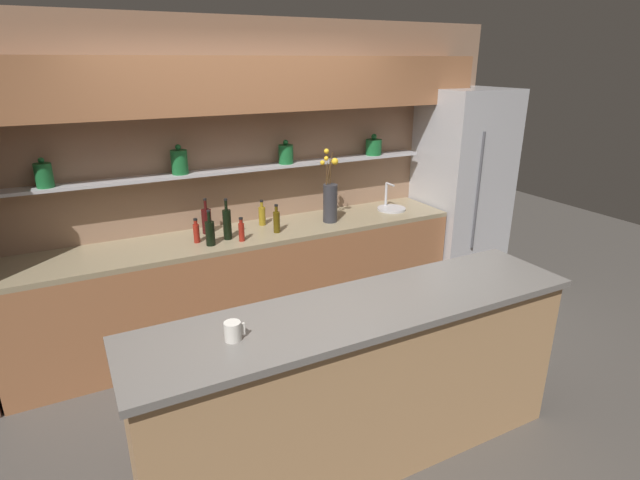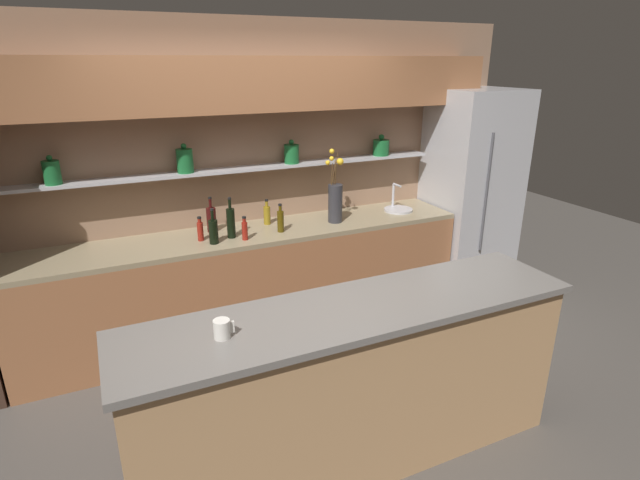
{
  "view_description": "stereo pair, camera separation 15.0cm",
  "coord_description": "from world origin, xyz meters",
  "px_view_note": "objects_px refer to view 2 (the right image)",
  "views": [
    {
      "loc": [
        -1.32,
        -2.5,
        2.27
      ],
      "look_at": [
        0.18,
        0.38,
        1.09
      ],
      "focal_mm": 28.0,
      "sensor_mm": 36.0,
      "label": 1
    },
    {
      "loc": [
        -1.19,
        -2.57,
        2.27
      ],
      "look_at": [
        0.18,
        0.38,
        1.09
      ],
      "focal_mm": 28.0,
      "sensor_mm": 36.0,
      "label": 2
    }
  ],
  "objects_px": {
    "bottle_wine_6": "(211,219)",
    "bottle_oil_3": "(267,214)",
    "sink_fixture": "(398,208)",
    "bottle_sauce_5": "(245,230)",
    "bottle_sauce_4": "(200,230)",
    "bottle_wine_0": "(231,222)",
    "refrigerator": "(470,194)",
    "bottle_oil_2": "(281,221)",
    "coffee_mug": "(222,329)",
    "bottle_wine_1": "(213,231)",
    "flower_vase": "(335,200)"
  },
  "relations": [
    {
      "from": "flower_vase",
      "to": "bottle_oil_3",
      "type": "bearing_deg",
      "value": 161.78
    },
    {
      "from": "bottle_wine_1",
      "to": "bottle_sauce_4",
      "type": "relative_size",
      "value": 1.43
    },
    {
      "from": "refrigerator",
      "to": "bottle_oil_3",
      "type": "xyz_separation_m",
      "value": [
        -2.08,
        0.18,
        -0.0
      ]
    },
    {
      "from": "bottle_wine_1",
      "to": "bottle_sauce_4",
      "type": "xyz_separation_m",
      "value": [
        -0.08,
        0.11,
        -0.02
      ]
    },
    {
      "from": "bottle_wine_6",
      "to": "bottle_wine_1",
      "type": "bearing_deg",
      "value": -100.49
    },
    {
      "from": "bottle_wine_6",
      "to": "bottle_oil_3",
      "type": "bearing_deg",
      "value": -0.67
    },
    {
      "from": "flower_vase",
      "to": "bottle_oil_2",
      "type": "height_order",
      "value": "flower_vase"
    },
    {
      "from": "refrigerator",
      "to": "coffee_mug",
      "type": "xyz_separation_m",
      "value": [
        -2.95,
        -1.68,
        0.06
      ]
    },
    {
      "from": "bottle_oil_2",
      "to": "bottle_wine_6",
      "type": "xyz_separation_m",
      "value": [
        -0.52,
        0.25,
        0.01
      ]
    },
    {
      "from": "bottle_oil_2",
      "to": "bottle_wine_6",
      "type": "distance_m",
      "value": 0.57
    },
    {
      "from": "coffee_mug",
      "to": "refrigerator",
      "type": "bearing_deg",
      "value": 29.67
    },
    {
      "from": "sink_fixture",
      "to": "bottle_wine_1",
      "type": "xyz_separation_m",
      "value": [
        -1.8,
        -0.16,
        0.08
      ]
    },
    {
      "from": "bottle_wine_6",
      "to": "bottle_wine_0",
      "type": "bearing_deg",
      "value": -63.68
    },
    {
      "from": "bottle_sauce_5",
      "to": "bottle_oil_2",
      "type": "bearing_deg",
      "value": 11.18
    },
    {
      "from": "sink_fixture",
      "to": "coffee_mug",
      "type": "bearing_deg",
      "value": -140.91
    },
    {
      "from": "refrigerator",
      "to": "flower_vase",
      "type": "relative_size",
      "value": 3.16
    },
    {
      "from": "refrigerator",
      "to": "bottle_wine_0",
      "type": "xyz_separation_m",
      "value": [
        -2.46,
        -0.03,
        0.04
      ]
    },
    {
      "from": "bottle_sauce_5",
      "to": "bottle_sauce_4",
      "type": "bearing_deg",
      "value": 158.17
    },
    {
      "from": "bottle_wine_6",
      "to": "coffee_mug",
      "type": "height_order",
      "value": "bottle_wine_6"
    },
    {
      "from": "coffee_mug",
      "to": "bottle_wine_0",
      "type": "bearing_deg",
      "value": 73.37
    },
    {
      "from": "bottle_sauce_4",
      "to": "flower_vase",
      "type": "bearing_deg",
      "value": -0.46
    },
    {
      "from": "bottle_oil_3",
      "to": "bottle_oil_2",
      "type": "bearing_deg",
      "value": -81.89
    },
    {
      "from": "bottle_wine_0",
      "to": "bottle_oil_3",
      "type": "bearing_deg",
      "value": 29.29
    },
    {
      "from": "flower_vase",
      "to": "bottle_oil_3",
      "type": "height_order",
      "value": "flower_vase"
    },
    {
      "from": "bottle_wine_1",
      "to": "bottle_oil_2",
      "type": "distance_m",
      "value": 0.57
    },
    {
      "from": "sink_fixture",
      "to": "bottle_oil_3",
      "type": "distance_m",
      "value": 1.27
    },
    {
      "from": "sink_fixture",
      "to": "coffee_mug",
      "type": "height_order",
      "value": "sink_fixture"
    },
    {
      "from": "bottle_sauce_5",
      "to": "bottle_oil_3",
      "type": "bearing_deg",
      "value": 46.4
    },
    {
      "from": "sink_fixture",
      "to": "bottle_wine_1",
      "type": "height_order",
      "value": "bottle_wine_1"
    },
    {
      "from": "bottle_oil_3",
      "to": "bottle_sauce_4",
      "type": "bearing_deg",
      "value": -163.93
    },
    {
      "from": "refrigerator",
      "to": "bottle_wine_0",
      "type": "relative_size",
      "value": 6.05
    },
    {
      "from": "bottle_oil_2",
      "to": "bottle_oil_3",
      "type": "xyz_separation_m",
      "value": [
        -0.03,
        0.24,
        -0.01
      ]
    },
    {
      "from": "bottle_sauce_5",
      "to": "flower_vase",
      "type": "bearing_deg",
      "value": 7.95
    },
    {
      "from": "bottle_wine_0",
      "to": "bottle_wine_6",
      "type": "distance_m",
      "value": 0.24
    },
    {
      "from": "flower_vase",
      "to": "sink_fixture",
      "type": "height_order",
      "value": "flower_vase"
    },
    {
      "from": "bottle_wine_6",
      "to": "refrigerator",
      "type": "bearing_deg",
      "value": -4.13
    },
    {
      "from": "bottle_sauce_4",
      "to": "bottle_sauce_5",
      "type": "distance_m",
      "value": 0.35
    },
    {
      "from": "bottle_wine_1",
      "to": "bottle_oil_3",
      "type": "relative_size",
      "value": 1.28
    },
    {
      "from": "bottle_wine_1",
      "to": "coffee_mug",
      "type": "bearing_deg",
      "value": -101.9
    },
    {
      "from": "bottle_sauce_4",
      "to": "bottle_sauce_5",
      "type": "bearing_deg",
      "value": -21.83
    },
    {
      "from": "bottle_oil_2",
      "to": "bottle_sauce_5",
      "type": "distance_m",
      "value": 0.33
    },
    {
      "from": "bottle_wine_0",
      "to": "bottle_sauce_5",
      "type": "xyz_separation_m",
      "value": [
        0.08,
        -0.1,
        -0.04
      ]
    },
    {
      "from": "refrigerator",
      "to": "bottle_oil_2",
      "type": "xyz_separation_m",
      "value": [
        -2.05,
        -0.06,
        0.01
      ]
    },
    {
      "from": "bottle_oil_3",
      "to": "flower_vase",
      "type": "bearing_deg",
      "value": -18.22
    },
    {
      "from": "sink_fixture",
      "to": "bottle_sauce_4",
      "type": "bearing_deg",
      "value": -178.56
    },
    {
      "from": "flower_vase",
      "to": "bottle_wine_6",
      "type": "relative_size",
      "value": 2.16
    },
    {
      "from": "bottle_wine_0",
      "to": "bottle_wine_6",
      "type": "xyz_separation_m",
      "value": [
        -0.11,
        0.22,
        -0.02
      ]
    },
    {
      "from": "bottle_wine_1",
      "to": "bottle_sauce_5",
      "type": "relative_size",
      "value": 1.46
    },
    {
      "from": "sink_fixture",
      "to": "bottle_oil_2",
      "type": "xyz_separation_m",
      "value": [
        -1.23,
        -0.11,
        0.07
      ]
    },
    {
      "from": "refrigerator",
      "to": "bottle_sauce_4",
      "type": "bearing_deg",
      "value": 179.96
    }
  ]
}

